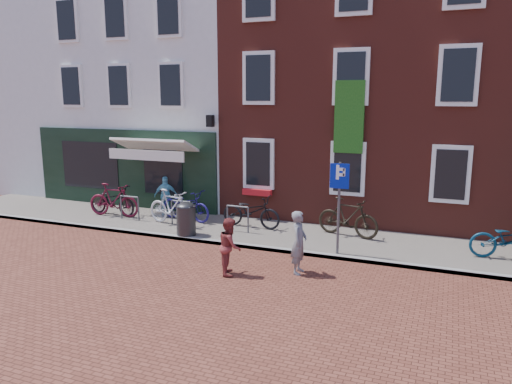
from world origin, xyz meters
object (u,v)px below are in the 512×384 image
at_px(bicycle_0, 112,200).
at_px(woman, 299,242).
at_px(boy, 230,246).
at_px(bicycle_4, 251,211).
at_px(litter_bin, 186,217).
at_px(parking_sign, 339,192).
at_px(cafe_person, 166,196).
at_px(bicycle_5, 348,217).
at_px(bicycle_3, 172,207).
at_px(bicycle_6, 511,240).
at_px(bicycle_1, 114,200).
at_px(bicycle_2, 186,205).

bearing_deg(bicycle_0, woman, -104.80).
bearing_deg(boy, bicycle_4, -9.04).
distance_m(litter_bin, parking_sign, 4.77).
relative_size(cafe_person, bicycle_5, 0.71).
bearing_deg(parking_sign, boy, -134.56).
bearing_deg(parking_sign, bicycle_0, 170.92).
relative_size(litter_bin, woman, 0.69).
bearing_deg(bicycle_3, bicycle_5, -69.98).
relative_size(bicycle_0, bicycle_4, 1.00).
height_order(boy, cafe_person, cafe_person).
distance_m(boy, bicycle_6, 7.20).
bearing_deg(bicycle_1, boy, -123.35).
xyz_separation_m(cafe_person, bicycle_2, (1.04, -0.42, -0.16)).
bearing_deg(bicycle_1, litter_bin, -111.66).
height_order(cafe_person, bicycle_2, cafe_person).
height_order(bicycle_2, bicycle_4, same).
height_order(parking_sign, bicycle_6, parking_sign).
bearing_deg(parking_sign, bicycle_5, 92.69).
bearing_deg(bicycle_4, boy, -161.48).
bearing_deg(litter_bin, cafe_person, 134.47).
bearing_deg(cafe_person, bicycle_6, 149.93).
bearing_deg(litter_bin, bicycle_1, 162.68).
relative_size(woman, bicycle_4, 0.78).
distance_m(cafe_person, bicycle_4, 3.46).
relative_size(bicycle_5, bicycle_6, 0.97).
height_order(bicycle_2, bicycle_6, same).
height_order(parking_sign, bicycle_1, parking_sign).
height_order(bicycle_2, bicycle_5, bicycle_5).
xyz_separation_m(parking_sign, bicycle_1, (-8.14, 1.15, -1.10)).
bearing_deg(cafe_person, bicycle_4, 147.17).
distance_m(litter_bin, bicycle_4, 2.14).
height_order(parking_sign, bicycle_2, parking_sign).
bearing_deg(bicycle_0, bicycle_1, -125.38).
relative_size(bicycle_1, bicycle_6, 0.97).
bearing_deg(litter_bin, bicycle_4, 46.04).
distance_m(woman, cafe_person, 6.94).
xyz_separation_m(woman, bicycle_5, (0.53, 3.26, -0.09)).
distance_m(bicycle_1, bicycle_3, 2.50).
relative_size(bicycle_3, bicycle_6, 0.97).
bearing_deg(bicycle_2, bicycle_6, -81.18).
bearing_deg(bicycle_5, bicycle_0, 106.33).
bearing_deg(bicycle_6, woman, 112.10).
height_order(bicycle_0, bicycle_2, same).
relative_size(litter_bin, bicycle_6, 0.54).
height_order(cafe_person, bicycle_5, cafe_person).
xyz_separation_m(litter_bin, bicycle_6, (8.86, 1.14, -0.03)).
bearing_deg(boy, parking_sign, -68.55).
distance_m(bicycle_5, bicycle_6, 4.34).
height_order(woman, bicycle_4, woman).
relative_size(cafe_person, bicycle_3, 0.71).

